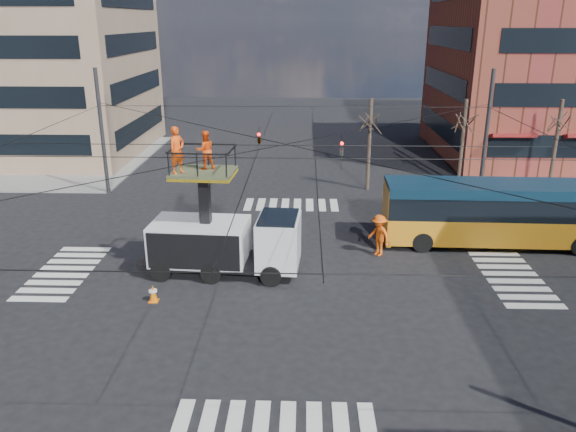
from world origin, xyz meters
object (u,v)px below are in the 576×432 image
Objects in this scene: city_bus at (503,212)px; worker_ground at (152,253)px; flagger at (379,235)px; traffic_cone at (153,293)px; utility_truck at (224,228)px.

city_bus is 5.70× the size of worker_ground.
flagger is at bearing -71.59° from worker_ground.
flagger is (-6.27, -1.54, -0.71)m from city_bus.
flagger is at bearing -164.72° from city_bus.
worker_ground is 10.57m from flagger.
traffic_cone is 10.86m from flagger.
traffic_cone is at bearing -160.27° from worker_ground.
city_bus reaches higher than flagger.
city_bus is at bearing 22.39° from traffic_cone.
utility_truck is at bearing -163.11° from city_bus.
traffic_cone is at bearing -127.50° from utility_truck.
utility_truck reaches higher than city_bus.
utility_truck reaches higher than traffic_cone.
city_bus is 17.04m from worker_ground.
worker_ground is (-3.21, -0.29, -1.07)m from utility_truck.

